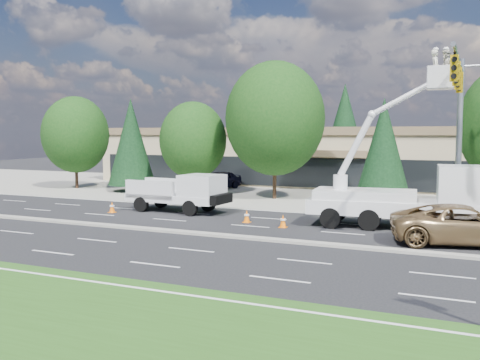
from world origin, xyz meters
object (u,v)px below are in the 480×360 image
at_px(minivan, 465,225).
at_px(bucket_truck, 407,191).
at_px(utility_pickup, 182,196).
at_px(signal_mast, 459,112).

bearing_deg(minivan, bucket_truck, 29.35).
xyz_separation_m(utility_pickup, bucket_truck, (13.66, -0.29, 0.95)).
height_order(utility_pickup, minivan, utility_pickup).
xyz_separation_m(signal_mast, bucket_truck, (-2.31, -1.16, -4.11)).
relative_size(signal_mast, minivan, 1.59).
relative_size(signal_mast, bucket_truck, 1.10).
height_order(bucket_truck, minivan, bucket_truck).
bearing_deg(utility_pickup, minivan, -7.98).
bearing_deg(bucket_truck, signal_mast, 20.72).
bearing_deg(utility_pickup, signal_mast, 6.69).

